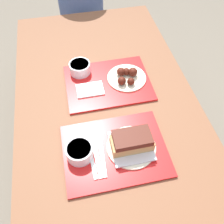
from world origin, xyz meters
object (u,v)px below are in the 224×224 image
at_px(bowl_coleslaw_near, 80,151).
at_px(bowl_coleslaw_far, 80,67).
at_px(tray_near, 115,150).
at_px(tray_far, 108,83).
at_px(wings_plate_far, 127,76).
at_px(brisket_sandwich_plate, 132,143).

relative_size(bowl_coleslaw_near, bowl_coleslaw_far, 1.00).
height_order(tray_near, tray_far, same).
height_order(tray_far, wings_plate_far, wings_plate_far).
height_order(bowl_coleslaw_far, wings_plate_far, bowl_coleslaw_far).
bearing_deg(wings_plate_far, bowl_coleslaw_near, -126.85).
distance_m(tray_near, bowl_coleslaw_near, 0.15).
bearing_deg(bowl_coleslaw_far, bowl_coleslaw_near, -97.60).
xyz_separation_m(bowl_coleslaw_near, bowl_coleslaw_far, (0.07, 0.50, 0.00)).
bearing_deg(brisket_sandwich_plate, bowl_coleslaw_near, 177.80).
bearing_deg(wings_plate_far, bowl_coleslaw_far, 156.16).
relative_size(tray_near, brisket_sandwich_plate, 2.07).
xyz_separation_m(tray_far, bowl_coleslaw_near, (-0.20, -0.39, 0.04)).
relative_size(tray_far, brisket_sandwich_plate, 2.07).
bearing_deg(bowl_coleslaw_far, brisket_sandwich_plate, -73.47).
bearing_deg(tray_far, bowl_coleslaw_far, 141.14).
distance_m(tray_near, brisket_sandwich_plate, 0.08).
distance_m(bowl_coleslaw_near, wings_plate_far, 0.50).
xyz_separation_m(tray_far, bowl_coleslaw_far, (-0.13, 0.11, 0.04)).
xyz_separation_m(tray_far, wings_plate_far, (0.10, 0.00, 0.02)).
height_order(tray_near, bowl_coleslaw_far, bowl_coleslaw_far).
relative_size(tray_near, bowl_coleslaw_far, 3.91).
xyz_separation_m(brisket_sandwich_plate, wings_plate_far, (0.08, 0.40, -0.02)).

